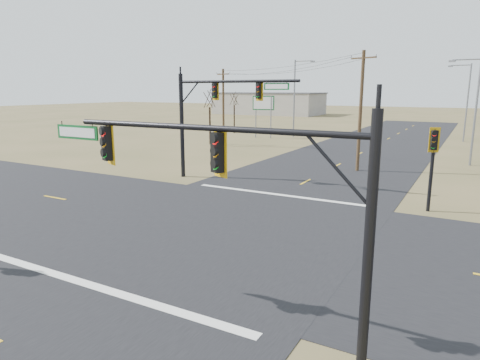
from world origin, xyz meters
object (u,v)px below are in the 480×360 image
(mast_arm_far, at_px, (213,104))
(streetlight_a, at_px, (474,106))
(utility_pole_far, at_px, (223,106))
(bare_tree_b, at_px, (234,98))
(highway_sign, at_px, (263,108))
(streetlight_b, at_px, (466,98))
(mast_arm_near, at_px, (218,169))
(pedestal_signal_ne, at_px, (433,151))
(utility_pole_near, at_px, (361,110))
(bare_tree_a, at_px, (210,98))
(streetlight_c, at_px, (296,94))

(mast_arm_far, height_order, streetlight_a, streetlight_a)
(utility_pole_far, height_order, bare_tree_b, utility_pole_far)
(highway_sign, relative_size, streetlight_b, 0.59)
(mast_arm_near, distance_m, streetlight_a, 33.71)
(pedestal_signal_ne, distance_m, bare_tree_b, 44.91)
(pedestal_signal_ne, height_order, streetlight_a, streetlight_a)
(utility_pole_near, distance_m, highway_sign, 25.35)
(utility_pole_near, distance_m, bare_tree_b, 33.07)
(pedestal_signal_ne, bearing_deg, mast_arm_near, -126.66)
(streetlight_b, bearing_deg, bare_tree_a, -139.31)
(streetlight_c, distance_m, bare_tree_a, 13.99)
(highway_sign, height_order, streetlight_a, streetlight_a)
(mast_arm_near, distance_m, utility_pole_near, 25.95)
(utility_pole_near, xyz_separation_m, streetlight_b, (6.69, 27.19, 0.50))
(bare_tree_a, bearing_deg, utility_pole_far, -13.50)
(streetlight_c, relative_size, bare_tree_a, 1.50)
(utility_pole_far, bearing_deg, pedestal_signal_ne, -37.14)
(utility_pole_near, xyz_separation_m, streetlight_a, (7.91, 7.46, 0.23))
(streetlight_c, bearing_deg, streetlight_a, -40.72)
(utility_pole_near, distance_m, bare_tree_a, 22.11)
(bare_tree_b, bearing_deg, streetlight_b, 9.12)
(highway_sign, bearing_deg, bare_tree_b, 140.47)
(streetlight_c, bearing_deg, utility_pole_near, -64.93)
(utility_pole_far, bearing_deg, streetlight_b, 37.46)
(mast_arm_far, bearing_deg, pedestal_signal_ne, 0.01)
(mast_arm_far, bearing_deg, bare_tree_b, 122.50)
(utility_pole_far, xyz_separation_m, bare_tree_a, (-2.27, 0.54, 0.93))
(mast_arm_far, bearing_deg, bare_tree_a, 128.88)
(mast_arm_near, bearing_deg, utility_pole_near, 119.45)
(bare_tree_a, bearing_deg, highway_sign, 74.19)
(bare_tree_a, distance_m, bare_tree_b, 14.03)
(streetlight_a, height_order, bare_tree_b, streetlight_a)
(mast_arm_far, xyz_separation_m, utility_pole_near, (8.39, 8.94, -0.56))
(mast_arm_near, xyz_separation_m, utility_pole_far, (-20.56, 34.09, 0.11))
(pedestal_signal_ne, bearing_deg, highway_sign, 107.67)
(mast_arm_near, distance_m, streetlight_b, 53.17)
(highway_sign, height_order, bare_tree_a, bare_tree_a)
(utility_pole_far, xyz_separation_m, highway_sign, (0.39, 9.94, -0.57))
(utility_pole_near, height_order, streetlight_b, streetlight_b)
(utility_pole_near, relative_size, utility_pole_far, 1.08)
(utility_pole_near, relative_size, streetlight_b, 0.98)
(streetlight_a, distance_m, bare_tree_b, 35.62)
(highway_sign, bearing_deg, mast_arm_far, -80.88)
(utility_pole_far, relative_size, bare_tree_b, 1.35)
(streetlight_b, bearing_deg, utility_pole_near, -97.40)
(utility_pole_near, bearing_deg, streetlight_c, 123.53)
(pedestal_signal_ne, xyz_separation_m, bare_tree_b, (-30.99, 32.44, 1.92))
(mast_arm_far, distance_m, pedestal_signal_ne, 15.08)
(mast_arm_far, distance_m, utility_pole_near, 12.28)
(mast_arm_near, relative_size, pedestal_signal_ne, 2.21)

